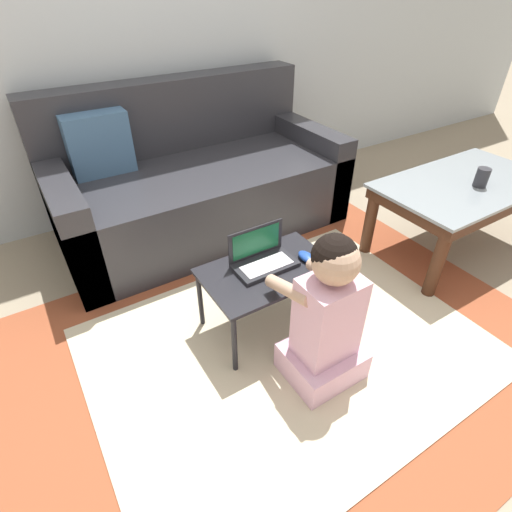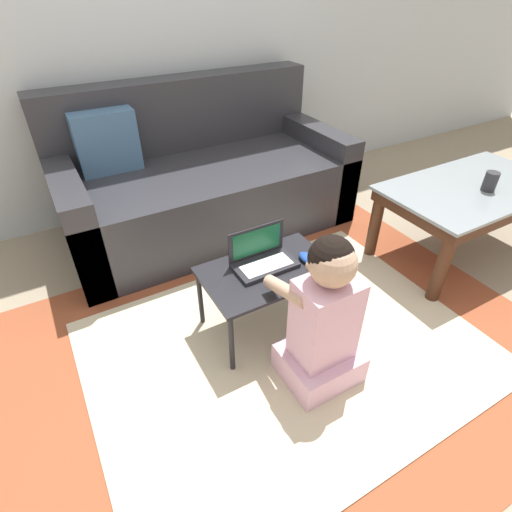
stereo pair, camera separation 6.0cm
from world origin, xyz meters
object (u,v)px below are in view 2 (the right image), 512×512
object	(u,v)px
coffee_table	(471,197)
computer_mouse	(307,258)
laptop	(263,259)
couch	(202,182)
cup_on_table	(490,181)
person_seated	(324,319)
laptop_desk	(268,276)

from	to	relation	value
coffee_table	computer_mouse	size ratio (longest dim) A/B	9.59
coffee_table	laptop	distance (m)	1.37
couch	cup_on_table	bearing A→B (deg)	-44.24
cup_on_table	person_seated	bearing A→B (deg)	-168.97
couch	laptop	distance (m)	1.06
computer_mouse	person_seated	world-z (taller)	person_seated
laptop_desk	computer_mouse	bearing A→B (deg)	-10.31
coffee_table	cup_on_table	size ratio (longest dim) A/B	9.86
laptop	computer_mouse	world-z (taller)	laptop
couch	person_seated	distance (m)	1.47
laptop_desk	cup_on_table	xyz separation A→B (m)	(1.37, -0.12, 0.21)
couch	laptop_desk	world-z (taller)	couch
cup_on_table	laptop	bearing A→B (deg)	173.42
laptop_desk	computer_mouse	xyz separation A→B (m)	(0.20, -0.04, 0.05)
computer_mouse	cup_on_table	size ratio (longest dim) A/B	1.03
laptop_desk	laptop	world-z (taller)	laptop
couch	coffee_table	world-z (taller)	couch
coffee_table	cup_on_table	distance (m)	0.15
computer_mouse	person_seated	size ratio (longest dim) A/B	0.15
coffee_table	cup_on_table	world-z (taller)	cup_on_table
coffee_table	computer_mouse	world-z (taller)	coffee_table
couch	computer_mouse	bearing A→B (deg)	-87.02
computer_mouse	person_seated	distance (m)	0.38
couch	computer_mouse	distance (m)	1.13
coffee_table	laptop_desk	distance (m)	1.37
laptop	person_seated	xyz separation A→B (m)	(0.04, -0.42, -0.04)
laptop_desk	computer_mouse	world-z (taller)	computer_mouse
laptop_desk	coffee_table	bearing A→B (deg)	-1.72
laptop_desk	computer_mouse	size ratio (longest dim) A/B	5.52
laptop_desk	person_seated	world-z (taller)	person_seated
computer_mouse	person_seated	xyz separation A→B (m)	(-0.16, -0.34, -0.03)
coffee_table	couch	bearing A→B (deg)	137.45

